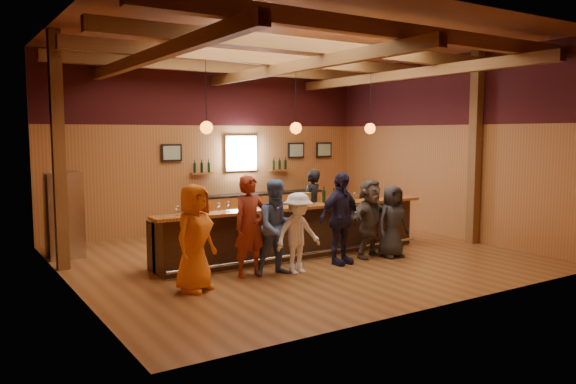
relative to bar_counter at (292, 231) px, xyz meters
name	(u,v)px	position (x,y,z in m)	size (l,w,h in m)	color
room	(294,103)	(-0.02, -0.09, 2.69)	(9.04, 9.00, 4.52)	brown
bar_counter	(292,231)	(0.00, 0.00, 0.00)	(6.30, 1.07, 1.11)	black
back_bar_cabinet	(258,210)	(1.18, 3.57, -0.05)	(4.00, 0.52, 0.95)	#924A1A
window	(241,153)	(0.78, 3.80, 1.53)	(0.95, 0.09, 0.95)	silver
framed_pictures	(269,151)	(1.65, 3.79, 1.58)	(5.35, 0.05, 0.45)	black
wine_shelves	(242,169)	(0.78, 3.73, 1.10)	(3.00, 0.18, 0.30)	#924A1A
pendant_lights	(296,128)	(-0.02, -0.15, 2.19)	(4.24, 0.24, 1.37)	black
stainless_fridge	(64,215)	(-4.12, 2.45, 0.38)	(0.70, 0.70, 1.80)	silver
customer_orange	(195,238)	(-2.82, -1.39, 0.37)	(0.87, 0.56, 1.78)	orange
customer_redvest	(250,226)	(-1.59, -1.05, 0.40)	(0.67, 0.44, 1.85)	maroon
customer_denim	(278,227)	(-1.11, -1.22, 0.36)	(0.86, 0.67, 1.76)	#4D689A
customer_white	(298,233)	(-0.74, -1.33, 0.23)	(0.98, 0.56, 1.51)	white
customer_navy	(340,218)	(0.37, -1.16, 0.40)	(1.08, 0.45, 1.84)	#1E1B36
customer_brown	(370,218)	(1.27, -1.02, 0.31)	(1.54, 0.49, 1.66)	#4D453E
customer_dark	(392,221)	(1.69, -1.24, 0.24)	(0.74, 0.48, 1.52)	#29282B
bartender	(312,206)	(1.23, 1.05, 0.35)	(0.63, 0.42, 1.73)	black
ice_bucket	(306,198)	(0.19, -0.21, 0.71)	(0.23, 0.23, 0.25)	brown
bottle_a	(324,196)	(0.69, -0.17, 0.72)	(0.08, 0.08, 0.35)	black
bottle_b	(334,197)	(0.90, -0.26, 0.71)	(0.07, 0.07, 0.32)	black
glass_a	(177,209)	(-2.68, -0.30, 0.72)	(0.08, 0.08, 0.18)	silver
glass_b	(219,206)	(-1.91, -0.43, 0.73)	(0.09, 0.09, 0.19)	silver
glass_c	(228,204)	(-1.67, -0.33, 0.73)	(0.09, 0.09, 0.19)	silver
glass_d	(251,204)	(-1.22, -0.41, 0.71)	(0.07, 0.07, 0.17)	silver
glass_e	(295,200)	(-0.18, -0.38, 0.73)	(0.09, 0.09, 0.19)	silver
glass_f	(331,197)	(0.74, -0.38, 0.73)	(0.09, 0.09, 0.20)	silver
glass_g	(355,195)	(1.46, -0.28, 0.72)	(0.08, 0.08, 0.19)	silver
glass_h	(377,195)	(2.00, -0.42, 0.70)	(0.07, 0.07, 0.16)	silver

